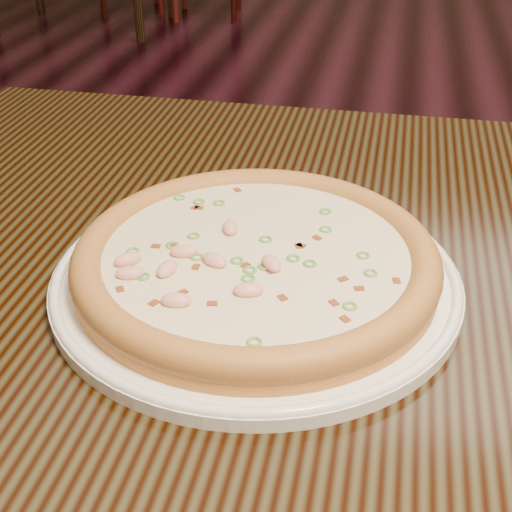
# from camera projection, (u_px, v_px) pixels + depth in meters

# --- Properties ---
(hero_table) EXTENTS (1.20, 0.80, 0.75)m
(hero_table) POSITION_uv_depth(u_px,v_px,m) (385.00, 353.00, 0.70)
(hero_table) COLOR black
(hero_table) RESTS_ON ground
(plate) EXTENTS (0.36, 0.36, 0.02)m
(plate) POSITION_uv_depth(u_px,v_px,m) (256.00, 277.00, 0.63)
(plate) COLOR white
(plate) RESTS_ON hero_table
(pizza) EXTENTS (0.32, 0.32, 0.03)m
(pizza) POSITION_uv_depth(u_px,v_px,m) (256.00, 259.00, 0.62)
(pizza) COLOR #C7813C
(pizza) RESTS_ON plate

